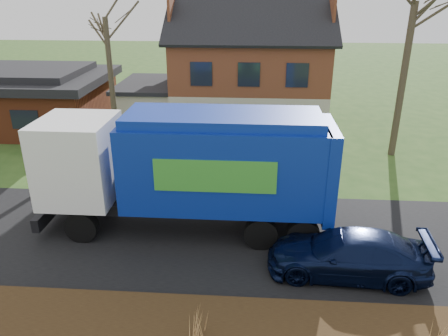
{
  "coord_description": "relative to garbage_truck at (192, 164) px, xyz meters",
  "views": [
    {
      "loc": [
        2.34,
        -13.56,
        8.46
      ],
      "look_at": [
        1.2,
        2.5,
        1.71
      ],
      "focal_mm": 35.0,
      "sensor_mm": 36.0,
      "label": 1
    }
  ],
  "objects": [
    {
      "name": "garbage_truck",
      "position": [
        0.0,
        0.0,
        0.0
      ],
      "size": [
        10.5,
        2.87,
        4.5
      ],
      "rotation": [
        0.0,
        0.0,
        -0.0
      ],
      "color": "black",
      "rests_on": "ground"
    },
    {
      "name": "navy_wagon",
      "position": [
        5.19,
        -2.45,
        -1.87
      ],
      "size": [
        5.1,
        2.38,
        1.44
      ],
      "primitive_type": "imported",
      "rotation": [
        0.0,
        0.0,
        -1.64
      ],
      "color": "black",
      "rests_on": "ground"
    },
    {
      "name": "grass_clump_mid",
      "position": [
        0.93,
        -5.8,
        -1.82
      ],
      "size": [
        0.34,
        0.28,
        0.94
      ],
      "color": "tan",
      "rests_on": "mulch_verge"
    },
    {
      "name": "road",
      "position": [
        -0.19,
        -0.65,
        -2.58
      ],
      "size": [
        80.0,
        7.0,
        0.02
      ],
      "primitive_type": "cube",
      "color": "black",
      "rests_on": "ground"
    },
    {
      "name": "ground",
      "position": [
        -0.19,
        -0.65,
        -2.59
      ],
      "size": [
        120.0,
        120.0,
        0.0
      ],
      "primitive_type": "plane",
      "color": "#2A4B19",
      "rests_on": "ground"
    },
    {
      "name": "main_house",
      "position": [
        1.3,
        13.26,
        1.44
      ],
      "size": [
        12.95,
        8.95,
        9.26
      ],
      "color": "beige",
      "rests_on": "ground"
    },
    {
      "name": "ranch_house",
      "position": [
        -12.19,
        12.35,
        -0.78
      ],
      "size": [
        9.8,
        8.2,
        3.7
      ],
      "color": "brown",
      "rests_on": "ground"
    },
    {
      "name": "silver_sedan",
      "position": [
        -1.33,
        4.42,
        -1.75
      ],
      "size": [
        5.36,
        2.95,
        1.68
      ],
      "primitive_type": "imported",
      "rotation": [
        0.0,
        0.0,
        1.33
      ],
      "color": "#989B9F",
      "rests_on": "ground"
    }
  ]
}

